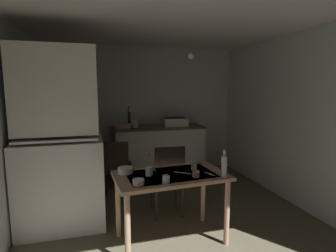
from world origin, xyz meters
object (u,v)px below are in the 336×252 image
object	(u,v)px
mixing_bowl_counter	(123,126)
mug_dark	(196,174)
hand_pump	(129,118)
glass_bottle	(224,166)
serving_bowl_wide	(138,182)
chair_by_counter	(117,165)
hutch_cabinet	(59,147)
sink_basin	(174,122)
dining_table	(171,184)
chair_far_side	(168,179)

from	to	relation	value
mixing_bowl_counter	mug_dark	size ratio (longest dim) A/B	3.79
hand_pump	mixing_bowl_counter	distance (m)	0.21
glass_bottle	serving_bowl_wide	bearing A→B (deg)	178.73
mixing_bowl_counter	glass_bottle	xyz separation A→B (m)	(0.77, -2.31, -0.12)
chair_by_counter	serving_bowl_wide	bearing A→B (deg)	-88.05
hutch_cabinet	hand_pump	bearing A→B (deg)	57.62
hutch_cabinet	sink_basin	bearing A→B (deg)	39.94
hutch_cabinet	mug_dark	world-z (taller)	hutch_cabinet
hutch_cabinet	dining_table	size ratio (longest dim) A/B	1.74
dining_table	glass_bottle	xyz separation A→B (m)	(0.49, -0.23, 0.22)
hand_pump	serving_bowl_wide	distance (m)	2.42
hutch_cabinet	chair_by_counter	xyz separation A→B (m)	(0.72, 0.92, -0.53)
hutch_cabinet	serving_bowl_wide	xyz separation A→B (m)	(0.77, -0.80, -0.21)
hand_pump	serving_bowl_wide	size ratio (longest dim) A/B	3.61
glass_bottle	dining_table	bearing A→B (deg)	154.68
sink_basin	mixing_bowl_counter	world-z (taller)	sink_basin
glass_bottle	chair_by_counter	bearing A→B (deg)	118.23
hutch_cabinet	chair_by_counter	size ratio (longest dim) A/B	2.49
glass_bottle	chair_far_side	bearing A→B (deg)	115.04
chair_far_side	dining_table	bearing A→B (deg)	-102.33
chair_far_side	serving_bowl_wide	size ratio (longest dim) A/B	8.62
hand_pump	chair_far_side	size ratio (longest dim) A/B	0.42
chair_by_counter	glass_bottle	xyz separation A→B (m)	(0.93, -1.74, 0.40)
chair_far_side	serving_bowl_wide	xyz separation A→B (m)	(-0.50, -0.77, 0.29)
dining_table	chair_by_counter	world-z (taller)	chair_by_counter
dining_table	hand_pump	bearing A→B (deg)	93.96
dining_table	chair_far_side	size ratio (longest dim) A/B	1.30
dining_table	hutch_cabinet	bearing A→B (deg)	153.26
chair_by_counter	dining_table	bearing A→B (deg)	-73.71
chair_by_counter	chair_far_side	bearing A→B (deg)	-59.22
mixing_bowl_counter	chair_by_counter	bearing A→B (deg)	-105.83
sink_basin	dining_table	distance (m)	2.26
hand_pump	mug_dark	bearing A→B (deg)	-80.95
hand_pump	mug_dark	size ratio (longest dim) A/B	5.38
chair_by_counter	hand_pump	bearing A→B (deg)	66.43
hand_pump	chair_by_counter	size ratio (longest dim) A/B	0.46
hand_pump	chair_far_side	world-z (taller)	hand_pump
hutch_cabinet	hand_pump	world-z (taller)	hutch_cabinet
hutch_cabinet	chair_far_side	bearing A→B (deg)	-0.98
hutch_cabinet	serving_bowl_wide	world-z (taller)	hutch_cabinet
chair_far_side	chair_by_counter	world-z (taller)	chair_far_side
hutch_cabinet	chair_by_counter	bearing A→B (deg)	52.16
dining_table	chair_by_counter	bearing A→B (deg)	106.29
sink_basin	glass_bottle	bearing A→B (deg)	-94.62
sink_basin	hand_pump	distance (m)	0.84
mug_dark	dining_table	bearing A→B (deg)	144.55
mixing_bowl_counter	serving_bowl_wide	distance (m)	2.30
mixing_bowl_counter	serving_bowl_wide	xyz separation A→B (m)	(-0.10, -2.29, -0.21)
sink_basin	chair_by_counter	bearing A→B (deg)	-151.16
mixing_bowl_counter	mug_dark	xyz separation A→B (m)	(0.50, -2.23, -0.20)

